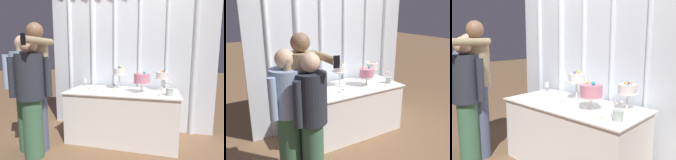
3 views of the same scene
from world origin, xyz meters
The scene contains 14 objects.
draped_curtain centered at (-0.01, 0.59, 1.46)m, with size 2.87×0.16×2.70m.
cake_table centered at (0.00, 0.10, 0.39)m, with size 1.67×0.80×0.78m.
cake_display_leftmost centered at (-0.08, 0.25, 1.03)m, with size 0.25×0.25×0.37m.
cake_display_center centered at (0.30, 0.03, 0.98)m, with size 0.26×0.26×0.32m.
cake_display_rightmost centered at (0.58, 0.27, 0.99)m, with size 0.22×0.22×0.33m.
wine_glass centered at (-0.72, 0.36, 0.87)m, with size 0.06×0.06×0.13m.
flower_vase centered at (0.68, -0.06, 0.84)m, with size 0.12×0.12×0.19m.
tealight_far_left centered at (-0.54, 0.06, 0.79)m, with size 0.04×0.04×0.03m.
tealight_near_left centered at (-0.26, -0.05, 0.79)m, with size 0.05×0.05×0.03m.
tealight_near_right centered at (-0.14, 0.04, 0.79)m, with size 0.04×0.04×0.04m.
tealight_far_right centered at (0.55, -0.14, 0.79)m, with size 0.05×0.05×0.03m.
guest_girl_blue_dress centered at (-1.04, -0.52, 0.98)m, with size 0.45×0.65×1.74m.
guest_man_pink_jacket centered at (-1.01, -0.69, 0.84)m, with size 0.47×0.45×1.55m.
guest_man_dark_suit centered at (-1.22, -0.52, 0.86)m, with size 0.49×0.49×1.58m.
Camera 3 is at (1.80, -2.02, 1.55)m, focal length 39.76 mm.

